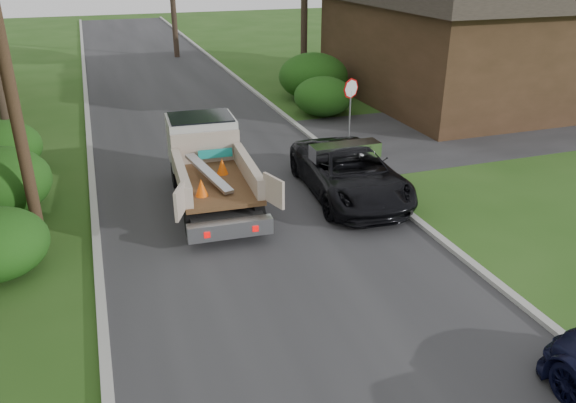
{
  "coord_description": "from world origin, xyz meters",
  "views": [
    {
      "loc": [
        -3.63,
        -9.45,
        6.72
      ],
      "look_at": [
        0.39,
        2.14,
        1.2
      ],
      "focal_mm": 35.0,
      "sensor_mm": 36.0,
      "label": 1
    }
  ],
  "objects_px": {
    "house_right": "(457,32)",
    "black_pickup": "(350,172)",
    "stop_sign": "(351,97)",
    "flatbed_truck": "(207,157)"
  },
  "relations": [
    {
      "from": "black_pickup",
      "to": "flatbed_truck",
      "type": "bearing_deg",
      "value": 163.42
    },
    {
      "from": "stop_sign",
      "to": "flatbed_truck",
      "type": "relative_size",
      "value": 0.43
    },
    {
      "from": "house_right",
      "to": "black_pickup",
      "type": "distance_m",
      "value": 13.91
    },
    {
      "from": "black_pickup",
      "to": "house_right",
      "type": "bearing_deg",
      "value": 48.33
    },
    {
      "from": "stop_sign",
      "to": "house_right",
      "type": "relative_size",
      "value": 0.19
    },
    {
      "from": "stop_sign",
      "to": "house_right",
      "type": "distance_m",
      "value": 9.37
    },
    {
      "from": "flatbed_truck",
      "to": "house_right",
      "type": "bearing_deg",
      "value": 33.15
    },
    {
      "from": "stop_sign",
      "to": "house_right",
      "type": "height_order",
      "value": "house_right"
    },
    {
      "from": "stop_sign",
      "to": "house_right",
      "type": "bearing_deg",
      "value": 32.66
    },
    {
      "from": "house_right",
      "to": "black_pickup",
      "type": "height_order",
      "value": "house_right"
    }
  ]
}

